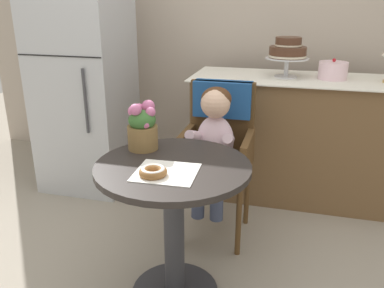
% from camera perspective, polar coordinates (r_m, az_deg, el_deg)
% --- Properties ---
extents(back_wall, '(4.80, 0.10, 2.70)m').
position_cam_1_polar(back_wall, '(3.50, 6.78, 18.61)').
color(back_wall, '#B2A393').
rests_on(back_wall, ground).
extents(cafe_table, '(0.72, 0.72, 0.72)m').
position_cam_1_polar(cafe_table, '(1.93, -2.61, -8.66)').
color(cafe_table, '#282321').
rests_on(cafe_table, ground).
extents(wicker_chair, '(0.42, 0.45, 0.95)m').
position_cam_1_polar(wicker_chair, '(2.48, 3.85, 1.31)').
color(wicker_chair, brown).
rests_on(wicker_chair, ground).
extents(seated_child, '(0.27, 0.32, 0.73)m').
position_cam_1_polar(seated_child, '(2.32, 3.12, 0.99)').
color(seated_child, silver).
rests_on(seated_child, ground).
extents(paper_napkin, '(0.28, 0.26, 0.00)m').
position_cam_1_polar(paper_napkin, '(1.76, -3.79, -4.02)').
color(paper_napkin, white).
rests_on(paper_napkin, cafe_table).
extents(donut_front, '(0.12, 0.12, 0.04)m').
position_cam_1_polar(donut_front, '(1.72, -5.54, -3.88)').
color(donut_front, '#936033').
rests_on(donut_front, cafe_table).
extents(flower_vase, '(0.15, 0.15, 0.24)m').
position_cam_1_polar(flower_vase, '(2.00, -7.03, 2.43)').
color(flower_vase, brown).
rests_on(flower_vase, cafe_table).
extents(display_counter, '(1.56, 0.62, 0.90)m').
position_cam_1_polar(display_counter, '(3.07, 14.71, 0.82)').
color(display_counter, brown).
rests_on(display_counter, ground).
extents(tiered_cake_stand, '(0.30, 0.30, 0.28)m').
position_cam_1_polar(tiered_cake_stand, '(2.93, 13.39, 12.64)').
color(tiered_cake_stand, silver).
rests_on(tiered_cake_stand, display_counter).
extents(round_layer_cake, '(0.20, 0.20, 0.14)m').
position_cam_1_polar(round_layer_cake, '(2.97, 19.32, 9.79)').
color(round_layer_cake, silver).
rests_on(round_layer_cake, display_counter).
extents(refrigerator, '(0.64, 0.63, 1.70)m').
position_cam_1_polar(refrigerator, '(3.19, -15.03, 8.86)').
color(refrigerator, '#B7BABF').
rests_on(refrigerator, ground).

